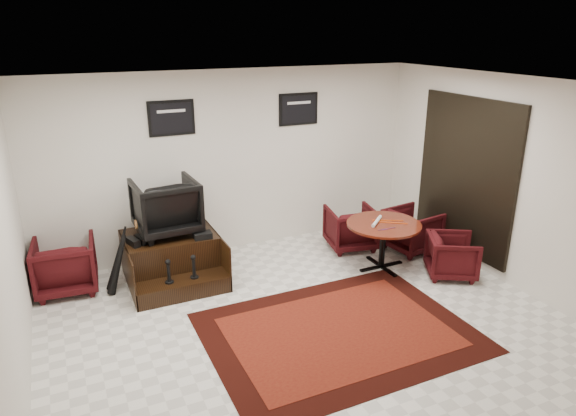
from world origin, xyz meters
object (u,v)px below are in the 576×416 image
object	(u,v)px
shine_podium	(172,259)
shine_chair	(166,204)
meeting_table	(384,229)
armchair_side	(65,263)
table_chair_corner	(452,254)
table_chair_back	(351,226)
table_chair_window	(412,228)

from	to	relation	value
shine_podium	shine_chair	xyz separation A→B (m)	(-0.00, 0.14, 0.77)
shine_chair	meeting_table	bearing A→B (deg)	156.60
armchair_side	table_chair_corner	bearing A→B (deg)	164.57
shine_chair	table_chair_back	xyz separation A→B (m)	(2.84, -0.26, -0.70)
armchair_side	table_chair_back	distance (m)	4.22
shine_podium	armchair_side	bearing A→B (deg)	169.48
shine_podium	table_chair_window	size ratio (longest dim) A/B	1.75
armchair_side	shine_chair	bearing A→B (deg)	179.78
shine_podium	table_chair_back	distance (m)	2.84
shine_chair	table_chair_back	world-z (taller)	shine_chair
shine_podium	table_chair_window	world-z (taller)	table_chair_window
shine_podium	table_chair_corner	world-z (taller)	table_chair_corner
table_chair_corner	meeting_table	bearing A→B (deg)	79.33
table_chair_window	table_chair_corner	bearing A→B (deg)	169.38
shine_chair	table_chair_corner	size ratio (longest dim) A/B	1.28
table_chair_corner	table_chair_window	bearing A→B (deg)	26.67
shine_chair	armchair_side	bearing A→B (deg)	-7.70
shine_chair	armchair_side	size ratio (longest dim) A/B	1.08
shine_podium	table_chair_back	size ratio (longest dim) A/B	1.74
table_chair_back	table_chair_corner	world-z (taller)	table_chair_back
shine_chair	armchair_side	distance (m)	1.53
armchair_side	table_chair_back	xyz separation A→B (m)	(4.21, -0.38, -0.03)
meeting_table	table_chair_corner	world-z (taller)	meeting_table
shine_chair	table_chair_corner	bearing A→B (deg)	151.93
shine_chair	table_chair_back	size ratio (longest dim) A/B	1.15
table_chair_window	table_chair_corner	distance (m)	0.97
shine_chair	meeting_table	xyz separation A→B (m)	(2.88, -1.08, -0.46)
shine_chair	meeting_table	distance (m)	3.11
table_chair_window	table_chair_corner	world-z (taller)	table_chair_window
shine_chair	shine_podium	bearing A→B (deg)	87.23
armchair_side	meeting_table	xyz separation A→B (m)	(4.24, -1.20, 0.22)
meeting_table	table_chair_corner	bearing A→B (deg)	-40.08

